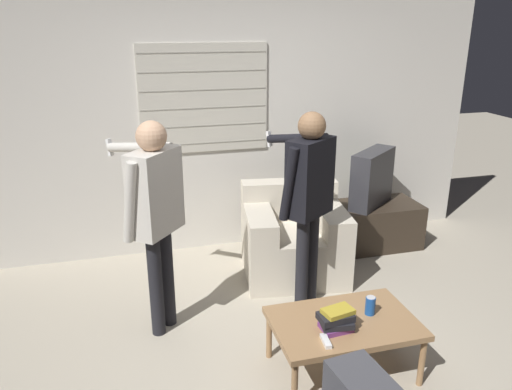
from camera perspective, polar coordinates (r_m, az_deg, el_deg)
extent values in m
plane|color=#B2A893|center=(3.62, 4.32, -18.44)|extent=(16.00, 16.00, 0.00)
cube|color=silver|center=(4.91, -3.24, 8.28)|extent=(5.20, 0.06, 2.55)
cube|color=beige|center=(4.79, -5.93, 10.89)|extent=(1.22, 0.02, 1.01)
cube|color=gray|center=(4.86, -5.73, 5.94)|extent=(1.19, 0.00, 0.01)
cube|color=gray|center=(4.82, -5.80, 7.89)|extent=(1.19, 0.00, 0.01)
cube|color=gray|center=(4.79, -5.87, 9.87)|extent=(1.19, 0.00, 0.01)
cube|color=gray|center=(4.76, -5.94, 11.87)|extent=(1.19, 0.00, 0.01)
cube|color=gray|center=(4.75, -6.01, 13.89)|extent=(1.19, 0.00, 0.01)
cube|color=gray|center=(4.73, -6.09, 15.92)|extent=(1.19, 0.00, 0.01)
cube|color=beige|center=(4.58, 4.36, -6.50)|extent=(0.99, 0.91, 0.44)
cube|color=beige|center=(4.69, 3.79, -0.50)|extent=(0.90, 0.32, 0.36)
cube|color=beige|center=(4.52, 8.47, -2.57)|extent=(0.35, 0.82, 0.20)
cube|color=beige|center=(4.40, 0.34, -2.98)|extent=(0.35, 0.82, 0.20)
cube|color=#9E754C|center=(3.38, 10.04, -14.23)|extent=(0.93, 0.60, 0.04)
cylinder|color=#9E754C|center=(3.55, 1.51, -15.75)|extent=(0.04, 0.04, 0.35)
cylinder|color=#9E754C|center=(3.85, 14.11, -13.38)|extent=(0.04, 0.04, 0.35)
cylinder|color=#9E754C|center=(3.16, 4.43, -21.00)|extent=(0.04, 0.04, 0.35)
cylinder|color=#9E754C|center=(3.49, 18.43, -17.66)|extent=(0.04, 0.04, 0.35)
cube|color=#33281E|center=(5.25, 12.72, -3.41)|extent=(1.02, 0.51, 0.46)
cube|color=#2D2D33|center=(5.07, 13.13, 1.87)|extent=(0.60, 0.54, 0.56)
cube|color=#3D4738|center=(5.11, 12.08, 2.08)|extent=(0.42, 0.34, 0.46)
cylinder|color=black|center=(3.74, -11.38, -10.12)|extent=(0.10, 0.10, 0.80)
cylinder|color=black|center=(3.84, -10.11, -9.20)|extent=(0.10, 0.10, 0.80)
cube|color=beige|center=(3.51, -11.44, 0.34)|extent=(0.41, 0.44, 0.60)
sphere|color=tan|center=(3.41, -11.88, 6.59)|extent=(0.21, 0.21, 0.21)
cylinder|color=beige|center=(3.38, -14.22, -0.88)|extent=(0.16, 0.15, 0.57)
cylinder|color=beige|center=(3.78, -13.17, 5.34)|extent=(0.48, 0.42, 0.13)
cube|color=white|center=(3.97, -16.37, 5.26)|extent=(0.05, 0.05, 0.13)
cylinder|color=black|center=(3.99, 5.27, -7.82)|extent=(0.10, 0.10, 0.80)
cylinder|color=black|center=(4.09, 6.38, -7.12)|extent=(0.10, 0.10, 0.80)
cube|color=black|center=(3.78, 6.19, 2.02)|extent=(0.43, 0.39, 0.60)
sphere|color=#846042|center=(3.68, 6.41, 7.87)|extent=(0.21, 0.21, 0.21)
cylinder|color=black|center=(3.64, 3.76, 1.20)|extent=(0.15, 0.17, 0.57)
cylinder|color=black|center=(4.04, 4.67, 6.49)|extent=(0.39, 0.51, 0.16)
cube|color=white|center=(4.22, 1.52, 6.43)|extent=(0.06, 0.06, 0.13)
cube|color=#75387F|center=(3.26, 9.11, -14.69)|extent=(0.20, 0.16, 0.03)
cube|color=black|center=(3.24, 9.23, -14.28)|extent=(0.21, 0.15, 0.04)
cube|color=black|center=(3.22, 9.08, -13.61)|extent=(0.22, 0.14, 0.04)
cube|color=gold|center=(3.21, 9.35, -12.98)|extent=(0.21, 0.16, 0.03)
cylinder|color=#194C9E|center=(3.43, 12.93, -12.23)|extent=(0.07, 0.07, 0.12)
cylinder|color=silver|center=(3.40, 13.01, -11.32)|extent=(0.06, 0.06, 0.00)
cube|color=white|center=(3.14, 7.98, -16.21)|extent=(0.05, 0.13, 0.02)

